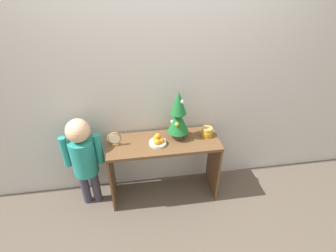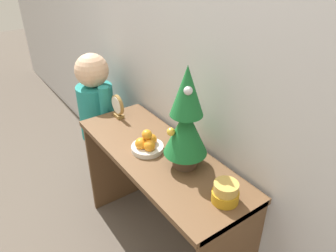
{
  "view_description": "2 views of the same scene",
  "coord_description": "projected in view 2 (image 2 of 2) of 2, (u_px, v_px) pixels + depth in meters",
  "views": [
    {
      "loc": [
        -0.26,
        -1.81,
        2.21
      ],
      "look_at": [
        0.04,
        0.16,
        0.9
      ],
      "focal_mm": 28.0,
      "sensor_mm": 36.0,
      "label": 1
    },
    {
      "loc": [
        1.13,
        -0.54,
        1.65
      ],
      "look_at": [
        0.03,
        0.24,
        0.86
      ],
      "focal_mm": 35.0,
      "sensor_mm": 36.0,
      "label": 2
    }
  ],
  "objects": [
    {
      "name": "back_wall",
      "position": [
        202.0,
        36.0,
        1.49
      ],
      "size": [
        7.0,
        0.05,
        2.5
      ],
      "primitive_type": "cube",
      "color": "silver",
      "rests_on": "ground_plane"
    },
    {
      "name": "fruit_bowl",
      "position": [
        147.0,
        144.0,
        1.65
      ],
      "size": [
        0.17,
        0.17,
        0.12
      ],
      "color": "silver",
      "rests_on": "console_table"
    },
    {
      "name": "singing_bowl",
      "position": [
        225.0,
        193.0,
        1.33
      ],
      "size": [
        0.11,
        0.11,
        0.09
      ],
      "color": "#B78419",
      "rests_on": "console_table"
    },
    {
      "name": "mini_tree",
      "position": [
        186.0,
        120.0,
        1.44
      ],
      "size": [
        0.2,
        0.2,
        0.5
      ],
      "color": "#4C3828",
      "rests_on": "console_table"
    },
    {
      "name": "desk_clock",
      "position": [
        118.0,
        107.0,
        1.94
      ],
      "size": [
        0.12,
        0.04,
        0.14
      ],
      "color": "olive",
      "rests_on": "console_table"
    },
    {
      "name": "console_table",
      "position": [
        159.0,
        179.0,
        1.73
      ],
      "size": [
        1.09,
        0.41,
        0.7
      ],
      "color": "brown",
      "rests_on": "ground_plane"
    },
    {
      "name": "child_figure",
      "position": [
        96.0,
        108.0,
        2.22
      ],
      "size": [
        0.37,
        0.24,
        1.01
      ],
      "color": "#38384C",
      "rests_on": "ground_plane"
    }
  ]
}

